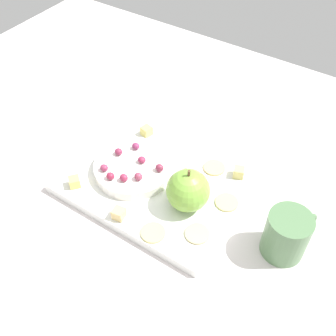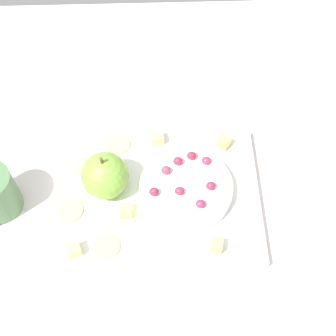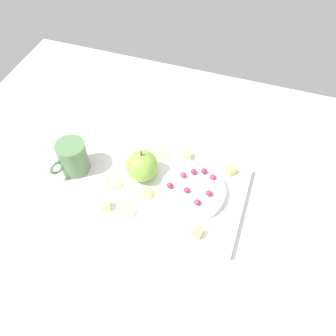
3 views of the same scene
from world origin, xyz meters
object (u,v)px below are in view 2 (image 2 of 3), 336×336
(grape_0, at_px, (154,192))
(grape_1, at_px, (211,186))
(cheese_cube_0, at_px, (126,213))
(cracker_0, at_px, (80,164))
(cheese_cube_4, at_px, (224,142))
(platter, at_px, (158,197))
(cheese_cube_3, at_px, (216,246))
(grape_7, at_px, (177,161))
(grape_3, at_px, (206,161))
(cheese_cube_2, at_px, (157,138))
(grape_4, at_px, (192,156))
(serving_dish, at_px, (186,189))
(cheese_cube_1, at_px, (74,250))
(grape_6, at_px, (201,205))
(cracker_1, at_px, (70,210))
(cracker_3, at_px, (118,144))
(grape_2, at_px, (178,191))
(grape_5, at_px, (166,170))
(cracker_2, at_px, (106,246))
(apple_whole, at_px, (105,176))

(grape_0, height_order, grape_1, same)
(cheese_cube_0, relative_size, cracker_0, 0.47)
(cheese_cube_4, bearing_deg, platter, 38.99)
(cheese_cube_3, height_order, grape_7, grape_7)
(grape_1, relative_size, grape_3, 1.00)
(cheese_cube_2, height_order, grape_4, grape_4)
(cracker_0, bearing_deg, cheese_cube_0, 129.01)
(cheese_cube_0, xyz_separation_m, grape_3, (-0.14, -0.09, 0.02))
(serving_dish, height_order, cheese_cube_1, same)
(grape_6, bearing_deg, cheese_cube_0, 1.55)
(grape_0, distance_m, grape_3, 0.11)
(cheese_cube_3, xyz_separation_m, grape_0, (0.10, -0.09, 0.02))
(cracker_0, bearing_deg, cheese_cube_2, -161.73)
(cracker_1, xyz_separation_m, cracker_3, (-0.08, -0.13, 0.00))
(grape_0, distance_m, grape_2, 0.04)
(grape_1, xyz_separation_m, grape_5, (0.07, -0.03, 0.00))
(cheese_cube_3, xyz_separation_m, cracker_3, (0.16, -0.20, -0.01))
(grape_0, bearing_deg, cracker_2, 46.41)
(cheese_cube_0, relative_size, cracker_2, 0.47)
(grape_5, bearing_deg, cracker_2, 51.23)
(cracker_1, bearing_deg, grape_3, -162.10)
(cracker_2, distance_m, grape_1, 0.20)
(grape_4, height_order, grape_7, same)
(platter, height_order, apple_whole, apple_whole)
(cracker_2, bearing_deg, grape_5, -128.77)
(serving_dish, height_order, grape_4, grape_4)
(serving_dish, xyz_separation_m, cheese_cube_1, (0.18, 0.10, -0.00))
(apple_whole, xyz_separation_m, cracker_1, (0.06, 0.04, -0.04))
(cracker_0, distance_m, grape_6, 0.23)
(serving_dish, bearing_deg, apple_whole, -5.51)
(grape_1, distance_m, grape_5, 0.08)
(grape_3, bearing_deg, grape_4, -23.24)
(cheese_cube_1, bearing_deg, grape_7, -138.55)
(grape_6, bearing_deg, grape_4, -84.41)
(grape_6, xyz_separation_m, grape_7, (0.03, -0.08, 0.00))
(cheese_cube_0, xyz_separation_m, grape_7, (-0.09, -0.09, 0.02))
(cracker_1, relative_size, cracker_2, 1.00)
(cheese_cube_1, relative_size, grape_2, 1.26)
(cheese_cube_1, bearing_deg, cheese_cube_4, -142.10)
(platter, xyz_separation_m, cracker_2, (0.08, 0.09, 0.01))
(grape_4, relative_size, grape_6, 1.00)
(grape_0, xyz_separation_m, grape_6, (-0.07, 0.03, -0.00))
(cracker_3, bearing_deg, cracker_2, 85.97)
(platter, distance_m, cheese_cube_1, 0.17)
(cheese_cube_3, xyz_separation_m, cracker_1, (0.24, -0.07, -0.01))
(platter, height_order, cracker_0, cracker_0)
(cracker_2, height_order, grape_5, grape_5)
(grape_1, xyz_separation_m, grape_7, (0.05, -0.05, 0.00))
(cheese_cube_4, height_order, grape_1, grape_1)
(cracker_1, bearing_deg, serving_dish, -171.25)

